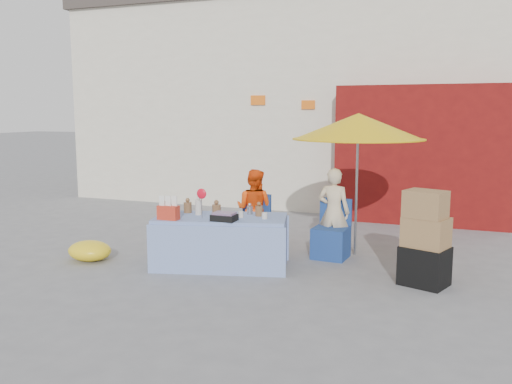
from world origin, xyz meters
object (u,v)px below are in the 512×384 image
at_px(box_stack, 425,242).
at_px(chair_left, 251,234).
at_px(umbrella, 358,127).
at_px(chair_right, 331,240).
at_px(market_table, 221,241).
at_px(vendor_orange, 254,209).
at_px(vendor_beige, 334,212).

bearing_deg(box_stack, chair_left, 162.19).
bearing_deg(box_stack, umbrella, 133.24).
distance_m(chair_left, chair_right, 1.25).
bearing_deg(market_table, vendor_orange, 71.96).
relative_size(market_table, chair_left, 2.32).
bearing_deg(chair_left, umbrella, 14.68).
relative_size(chair_right, box_stack, 0.72).
xyz_separation_m(market_table, box_stack, (2.67, 0.15, 0.18)).
relative_size(chair_right, vendor_beige, 0.65).
xyz_separation_m(chair_left, vendor_beige, (1.25, 0.13, 0.40)).
height_order(umbrella, box_stack, umbrella).
bearing_deg(vendor_beige, vendor_orange, 4.28).
xyz_separation_m(vendor_beige, box_stack, (1.35, -0.97, -0.11)).
distance_m(market_table, chair_left, 0.99).
height_order(market_table, chair_right, market_table).
height_order(chair_right, vendor_beige, vendor_beige).
relative_size(vendor_orange, box_stack, 1.05).
xyz_separation_m(market_table, chair_left, (0.06, 0.99, -0.10)).
bearing_deg(vendor_orange, chair_left, 94.78).
bearing_deg(chair_right, umbrella, 47.85).
relative_size(market_table, chair_right, 2.32).
relative_size(market_table, vendor_beige, 1.51).
height_order(vendor_orange, box_stack, vendor_orange).
relative_size(vendor_beige, box_stack, 1.11).
bearing_deg(market_table, chair_left, 71.45).
distance_m(chair_left, box_stack, 2.75).
height_order(chair_right, box_stack, box_stack).
bearing_deg(chair_right, vendor_beige, 94.78).
relative_size(chair_right, umbrella, 0.41).
xyz_separation_m(market_table, chair_right, (1.31, 0.99, -0.10)).
xyz_separation_m(chair_right, umbrella, (0.30, 0.28, 1.64)).
height_order(vendor_orange, umbrella, umbrella).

